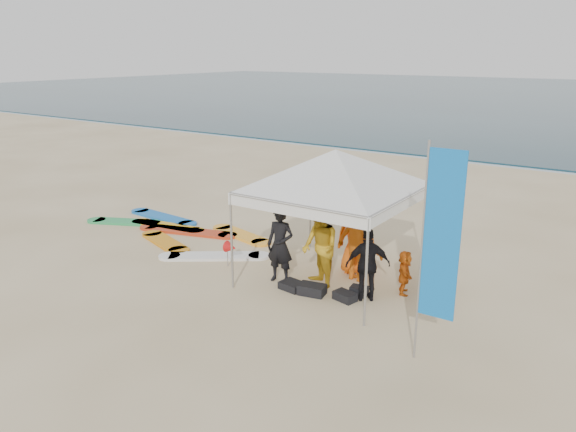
# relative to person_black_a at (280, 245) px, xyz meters

# --- Properties ---
(ground) EXTENTS (120.00, 120.00, 0.00)m
(ground) POSITION_rel_person_black_a_xyz_m (-0.55, -1.61, -0.85)
(ground) COLOR beige
(ground) RESTS_ON ground
(shoreline_foam) EXTENTS (160.00, 1.20, 0.01)m
(shoreline_foam) POSITION_rel_person_black_a_xyz_m (-0.55, 16.59, -0.85)
(shoreline_foam) COLOR silver
(shoreline_foam) RESTS_ON ground
(person_black_a) EXTENTS (0.67, 0.49, 1.71)m
(person_black_a) POSITION_rel_person_black_a_xyz_m (0.00, 0.00, 0.00)
(person_black_a) COLOR black
(person_black_a) RESTS_ON ground
(person_yellow) EXTENTS (1.13, 1.09, 1.84)m
(person_yellow) POSITION_rel_person_black_a_xyz_m (0.89, 0.22, 0.07)
(person_yellow) COLOR gold
(person_yellow) RESTS_ON ground
(person_orange_a) EXTENTS (1.28, 0.85, 1.86)m
(person_orange_a) POSITION_rel_person_black_a_xyz_m (1.39, 1.08, 0.08)
(person_orange_a) COLOR #C65811
(person_orange_a) RESTS_ON ground
(person_black_b) EXTENTS (0.97, 0.83, 1.56)m
(person_black_b) POSITION_rel_person_black_a_xyz_m (2.04, 0.20, -0.08)
(person_black_b) COLOR black
(person_black_b) RESTS_ON ground
(person_orange_b) EXTENTS (1.03, 0.86, 1.79)m
(person_orange_b) POSITION_rel_person_black_a_xyz_m (1.15, 1.39, 0.04)
(person_orange_b) COLOR orange
(person_orange_b) RESTS_ON ground
(person_seated) EXTENTS (0.62, 0.93, 0.96)m
(person_seated) POSITION_rel_person_black_a_xyz_m (2.55, 0.93, -0.37)
(person_seated) COLOR #D45E12
(person_seated) RESTS_ON ground
(canopy_tent) EXTENTS (4.49, 4.49, 3.39)m
(canopy_tent) POSITION_rel_person_black_a_xyz_m (0.93, 0.72, 2.10)
(canopy_tent) COLOR #A5A5A8
(canopy_tent) RESTS_ON ground
(feather_flag) EXTENTS (0.62, 0.04, 3.68)m
(feather_flag) POSITION_rel_person_black_a_xyz_m (4.01, -1.41, 1.31)
(feather_flag) COLOR #A5A5A8
(feather_flag) RESTS_ON ground
(marker_pennant) EXTENTS (0.28, 0.28, 0.64)m
(marker_pennant) POSITION_rel_person_black_a_xyz_m (-1.44, 0.03, -0.36)
(marker_pennant) COLOR #A5A5A8
(marker_pennant) RESTS_ON ground
(gear_pile) EXTENTS (1.82, 0.90, 0.22)m
(gear_pile) POSITION_rel_person_black_a_xyz_m (1.12, -0.11, -0.76)
(gear_pile) COLOR black
(gear_pile) RESTS_ON ground
(surfboard_spread) EXTENTS (6.17, 3.03, 0.07)m
(surfboard_spread) POSITION_rel_person_black_a_xyz_m (-4.30, 1.20, -0.82)
(surfboard_spread) COLOR red
(surfboard_spread) RESTS_ON ground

